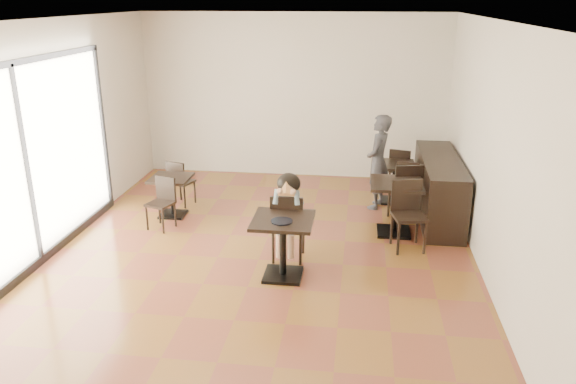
% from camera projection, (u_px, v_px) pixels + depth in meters
% --- Properties ---
extents(floor, '(6.00, 8.00, 0.01)m').
position_uv_depth(floor, '(259.00, 260.00, 7.83)').
color(floor, brown).
rests_on(floor, ground).
extents(ceiling, '(6.00, 8.00, 0.01)m').
position_uv_depth(ceiling, '(254.00, 20.00, 6.77)').
color(ceiling, white).
rests_on(ceiling, floor).
extents(wall_back, '(6.00, 0.01, 3.20)m').
position_uv_depth(wall_back, '(294.00, 97.00, 11.04)').
color(wall_back, beige).
rests_on(wall_back, floor).
extents(wall_front, '(6.00, 0.01, 3.20)m').
position_uv_depth(wall_front, '(142.00, 310.00, 3.55)').
color(wall_front, beige).
rests_on(wall_front, floor).
extents(wall_left, '(0.01, 8.00, 3.20)m').
position_uv_depth(wall_left, '(41.00, 141.00, 7.66)').
color(wall_left, beige).
rests_on(wall_left, floor).
extents(wall_right, '(0.01, 8.00, 3.20)m').
position_uv_depth(wall_right, '(495.00, 157.00, 6.93)').
color(wall_right, beige).
rests_on(wall_right, floor).
extents(storefront_window, '(0.04, 4.50, 2.60)m').
position_uv_depth(storefront_window, '(24.00, 166.00, 7.26)').
color(storefront_window, white).
rests_on(storefront_window, floor).
extents(child_table, '(0.77, 0.77, 0.81)m').
position_uv_depth(child_table, '(283.00, 248.00, 7.23)').
color(child_table, black).
rests_on(child_table, floor).
extents(child_chair, '(0.44, 0.44, 0.98)m').
position_uv_depth(child_chair, '(288.00, 226.00, 7.72)').
color(child_chair, black).
rests_on(child_chair, floor).
extents(child, '(0.44, 0.62, 1.23)m').
position_uv_depth(child, '(288.00, 217.00, 7.67)').
color(child, slate).
rests_on(child, child_chair).
extents(plate, '(0.27, 0.27, 0.02)m').
position_uv_depth(plate, '(282.00, 221.00, 7.00)').
color(plate, black).
rests_on(plate, child_table).
extents(pizza_slice, '(0.29, 0.22, 0.07)m').
position_uv_depth(pizza_slice, '(287.00, 191.00, 7.35)').
color(pizza_slice, '#D7C37D').
rests_on(pizza_slice, child).
extents(adult_patron, '(0.53, 0.67, 1.63)m').
position_uv_depth(adult_patron, '(378.00, 162.00, 9.52)').
color(adult_patron, '#39393E').
rests_on(adult_patron, floor).
extents(cafe_table_mid, '(0.93, 0.93, 0.83)m').
position_uv_depth(cafe_table_mid, '(395.00, 208.00, 8.57)').
color(cafe_table_mid, black).
rests_on(cafe_table_mid, floor).
extents(cafe_table_left, '(0.80, 0.80, 0.67)m').
position_uv_depth(cafe_table_left, '(172.00, 196.00, 9.29)').
color(cafe_table_left, black).
rests_on(cafe_table_left, floor).
extents(cafe_table_back, '(0.82, 0.82, 0.71)m').
position_uv_depth(cafe_table_back, '(394.00, 183.00, 9.91)').
color(cafe_table_back, black).
rests_on(cafe_table_back, floor).
extents(chair_mid_a, '(0.53, 0.53, 1.00)m').
position_uv_depth(chair_mid_a, '(404.00, 192.00, 9.04)').
color(chair_mid_a, black).
rests_on(chair_mid_a, floor).
extents(chair_mid_b, '(0.53, 0.53, 1.00)m').
position_uv_depth(chair_mid_b, '(409.00, 217.00, 8.01)').
color(chair_mid_b, black).
rests_on(chair_mid_b, floor).
extents(chair_left_a, '(0.46, 0.46, 0.81)m').
position_uv_depth(chair_left_a, '(182.00, 182.00, 9.79)').
color(chair_left_a, black).
rests_on(chair_left_a, floor).
extents(chair_left_b, '(0.46, 0.46, 0.81)m').
position_uv_depth(chair_left_b, '(160.00, 204.00, 8.76)').
color(chair_left_b, black).
rests_on(chair_left_b, floor).
extents(chair_back_a, '(0.47, 0.47, 0.85)m').
position_uv_depth(chair_back_a, '(401.00, 170.00, 10.39)').
color(chair_back_a, black).
rests_on(chair_back_a, floor).
extents(chair_back_b, '(0.47, 0.47, 0.85)m').
position_uv_depth(chair_back_b, '(405.00, 189.00, 9.36)').
color(chair_back_b, black).
rests_on(chair_back_b, floor).
extents(service_counter, '(0.60, 2.40, 1.00)m').
position_uv_depth(service_counter, '(439.00, 188.00, 9.21)').
color(service_counter, black).
rests_on(service_counter, floor).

